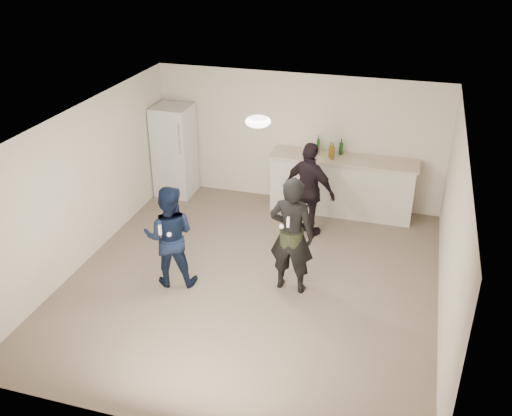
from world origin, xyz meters
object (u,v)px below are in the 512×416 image
(counter, at_px, (342,187))
(shaker, at_px, (318,150))
(spectator, at_px, (309,190))
(woman, at_px, (292,235))
(fridge, at_px, (175,151))
(man, at_px, (170,236))

(counter, relative_size, shaker, 15.29)
(counter, relative_size, spectator, 1.53)
(counter, distance_m, woman, 2.74)
(fridge, height_order, spectator, fridge)
(shaker, distance_m, man, 3.51)
(fridge, relative_size, spectator, 1.06)
(counter, relative_size, man, 1.64)
(man, bearing_deg, shaker, -132.06)
(counter, bearing_deg, spectator, -112.19)
(counter, bearing_deg, fridge, -178.79)
(woman, bearing_deg, fridge, -37.73)
(counter, relative_size, fridge, 1.44)
(counter, xyz_separation_m, man, (-2.09, -3.04, 0.27))
(counter, distance_m, shaker, 0.82)
(fridge, xyz_separation_m, shaker, (2.81, 0.13, 0.28))
(man, distance_m, woman, 1.80)
(counter, height_order, woman, woman)
(shaker, bearing_deg, man, -117.29)
(man, height_order, spectator, spectator)
(fridge, bearing_deg, woman, -41.45)
(fridge, bearing_deg, counter, 1.21)
(woman, distance_m, spectator, 1.68)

